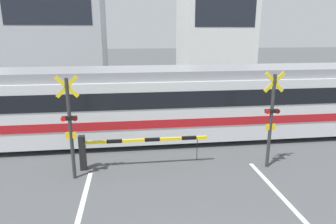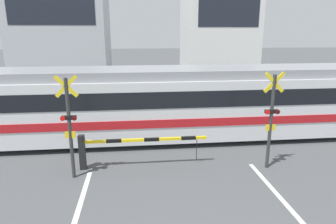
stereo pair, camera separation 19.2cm
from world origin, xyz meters
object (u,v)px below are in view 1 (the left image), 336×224
at_px(crossing_barrier_far, 191,102).
at_px(crossing_barrier_near, 117,146).
at_px(crossing_signal_right, 271,116).
at_px(commuter_train, 175,101).
at_px(crossing_signal_left, 70,124).
at_px(pedestrian, 162,89).

bearing_deg(crossing_barrier_far, crossing_barrier_near, -122.13).
height_order(crossing_barrier_far, crossing_signal_right, crossing_signal_right).
height_order(commuter_train, crossing_barrier_near, commuter_train).
bearing_deg(commuter_train, crossing_barrier_near, -131.31).
relative_size(crossing_barrier_near, crossing_signal_left, 1.32).
bearing_deg(pedestrian, crossing_signal_right, -75.64).
bearing_deg(crossing_signal_left, crossing_barrier_far, 52.24).
height_order(crossing_barrier_far, crossing_signal_left, crossing_signal_left).
distance_m(commuter_train, crossing_barrier_near, 3.72).
xyz_separation_m(commuter_train, crossing_barrier_near, (-2.39, -2.72, -0.84)).
distance_m(crossing_barrier_far, crossing_signal_right, 6.75).
bearing_deg(crossing_signal_left, commuter_train, 41.63).
height_order(crossing_signal_left, crossing_signal_right, same).
bearing_deg(crossing_signal_right, crossing_barrier_near, 173.46).
xyz_separation_m(crossing_barrier_near, crossing_signal_left, (-1.32, -0.58, 1.02)).
relative_size(crossing_barrier_near, pedestrian, 2.56).
bearing_deg(pedestrian, crossing_barrier_far, -69.97).
xyz_separation_m(crossing_barrier_far, crossing_signal_right, (1.32, -6.54, 1.02)).
relative_size(commuter_train, crossing_signal_left, 5.06).
bearing_deg(pedestrian, commuter_train, -91.55).
distance_m(crossing_signal_left, pedestrian, 10.54).
bearing_deg(crossing_signal_left, crossing_signal_right, 0.00).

